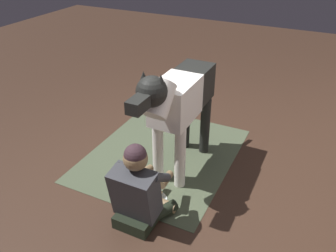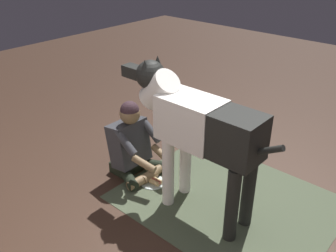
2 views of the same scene
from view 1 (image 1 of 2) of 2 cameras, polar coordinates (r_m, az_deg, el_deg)
name	(u,v)px [view 1 (image 1 of 2)]	position (r m, az deg, el deg)	size (l,w,h in m)	color
ground_plane	(168,161)	(4.06, 0.05, -5.71)	(13.10, 13.10, 0.00)	#39251B
area_rug	(163,154)	(4.16, -0.90, -4.63)	(1.94, 1.60, 0.01)	#455039
person_sitting_on_floor	(138,191)	(3.14, -4.87, -10.51)	(0.64, 0.58, 0.83)	black
large_dog	(178,101)	(3.47, 1.71, 4.07)	(1.65, 0.37, 1.34)	white
hot_dog_on_plate	(154,198)	(3.54, -2.24, -11.68)	(0.26, 0.26, 0.06)	silver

